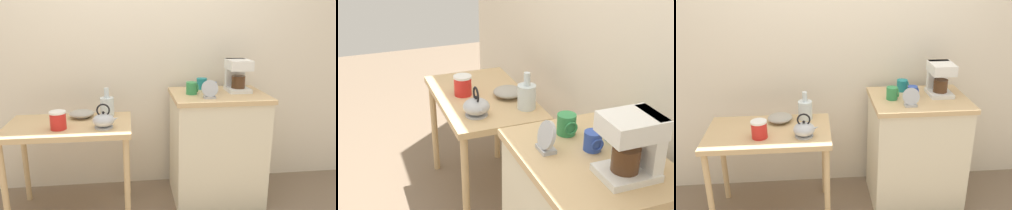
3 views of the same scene
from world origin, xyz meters
TOP-DOWN VIEW (x-y plane):
  - ground_plane at (0.00, 0.00)m, footprint 8.00×8.00m
  - back_wall at (0.10, 0.48)m, footprint 4.40×0.10m
  - wooden_table at (-0.56, -0.03)m, footprint 0.92×0.57m
  - kitchen_counter at (0.60, 0.08)m, footprint 0.75×0.57m
  - bowl_stoneware at (-0.49, 0.12)m, footprint 0.19×0.19m
  - teakettle at (-0.29, -0.15)m, footprint 0.19×0.16m
  - glass_carafe_vase at (-0.29, 0.16)m, footprint 0.11×0.11m
  - canister_enamel at (-0.61, -0.15)m, footprint 0.12×0.12m
  - coffee_maker at (0.78, 0.15)m, footprint 0.18×0.22m
  - mug_tall_green at (0.39, 0.07)m, footprint 0.09×0.09m
  - mug_blue at (0.56, 0.11)m, footprint 0.08×0.08m
  - mug_dark_teal at (0.51, 0.25)m, footprint 0.09×0.09m
  - table_clock at (0.49, -0.08)m, footprint 0.13×0.06m

SIDE VIEW (x-z plane):
  - ground_plane at x=0.00m, z-range 0.00..0.00m
  - kitchen_counter at x=0.60m, z-range 0.00..0.92m
  - wooden_table at x=-0.56m, z-range 0.27..1.01m
  - bowl_stoneware at x=-0.49m, z-range 0.74..0.80m
  - teakettle at x=-0.29m, z-range 0.71..0.89m
  - canister_enamel at x=-0.61m, z-range 0.74..0.87m
  - glass_carafe_vase at x=-0.29m, z-range 0.71..0.93m
  - mug_blue at x=0.56m, z-range 0.92..1.00m
  - mug_dark_teal at x=0.51m, z-range 0.92..1.01m
  - mug_tall_green at x=0.39m, z-range 0.92..1.02m
  - table_clock at x=0.49m, z-range 0.91..1.05m
  - coffee_maker at x=0.78m, z-range 0.93..1.19m
  - back_wall at x=0.10m, z-range 0.00..2.80m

